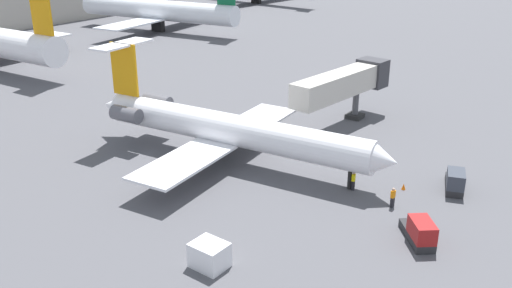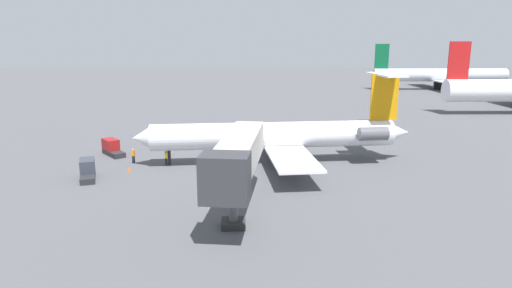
% 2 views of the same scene
% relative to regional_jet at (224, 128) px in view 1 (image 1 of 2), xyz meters
% --- Properties ---
extents(ground_plane, '(400.00, 400.00, 0.10)m').
position_rel_regional_jet_xyz_m(ground_plane, '(0.60, -6.55, -3.30)').
color(ground_plane, '#4C4C51').
extents(regional_jet, '(22.99, 31.71, 9.99)m').
position_rel_regional_jet_xyz_m(regional_jet, '(0.00, 0.00, 0.00)').
color(regional_jet, white).
rests_on(regional_jet, ground_plane).
extents(jet_bridge, '(15.53, 5.03, 6.39)m').
position_rel_regional_jet_xyz_m(jet_bridge, '(16.04, -4.90, 1.43)').
color(jet_bridge, '#B7B2A8').
rests_on(jet_bridge, ground_plane).
extents(ground_crew_marshaller, '(0.44, 0.33, 1.69)m').
position_rel_regional_jet_xyz_m(ground_crew_marshaller, '(0.83, -12.90, -2.40)').
color(ground_crew_marshaller, black).
rests_on(ground_crew_marshaller, ground_plane).
extents(ground_crew_loader, '(0.43, 0.30, 1.69)m').
position_rel_regional_jet_xyz_m(ground_crew_loader, '(-0.28, -16.77, -2.40)').
color(ground_crew_loader, black).
rests_on(ground_crew_loader, ground_plane).
extents(baggage_tug_lead, '(4.03, 3.54, 1.90)m').
position_rel_regional_jet_xyz_m(baggage_tug_lead, '(-4.29, -20.27, -2.42)').
color(baggage_tug_lead, '#262628').
rests_on(baggage_tug_lead, ground_plane).
extents(baggage_tug_trailing, '(4.23, 2.48, 1.90)m').
position_rel_regional_jet_xyz_m(baggage_tug_trailing, '(5.43, -20.06, -2.42)').
color(baggage_tug_trailing, '#262628').
rests_on(baggage_tug_trailing, ground_plane).
extents(cargo_container_uld, '(2.04, 2.40, 1.72)m').
position_rel_regional_jet_xyz_m(cargo_container_uld, '(-14.81, -9.83, -2.39)').
color(cargo_container_uld, silver).
rests_on(cargo_container_uld, ground_plane).
extents(traffic_cone_near, '(0.36, 0.36, 0.55)m').
position_rel_regional_jet_xyz_m(traffic_cone_near, '(3.25, -16.45, -2.98)').
color(traffic_cone_near, orange).
rests_on(traffic_cone_near, ground_plane).
extents(parked_airliner_east_mid, '(32.35, 38.22, 13.54)m').
position_rel_regional_jet_xyz_m(parked_airliner_east_mid, '(47.31, 52.88, 1.11)').
color(parked_airliner_east_mid, silver).
rests_on(parked_airliner_east_mid, ground_plane).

